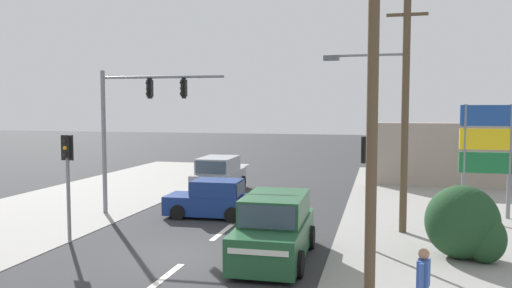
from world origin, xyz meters
The scene contains 18 objects.
ground_plane centered at (0.00, 0.00, 0.00)m, with size 140.00×140.00×0.00m, color #303033.
lane_dash_near centered at (0.00, -2.00, 0.00)m, with size 0.20×2.40×0.01m, color silver.
lane_dash_mid centered at (0.00, 3.00, 0.00)m, with size 0.20×2.40×0.01m, color silver.
lane_dash_far centered at (0.00, 8.00, 0.00)m, with size 0.20×2.40×0.01m, color silver.
kerb_right_verge centered at (9.00, 2.00, 0.01)m, with size 10.00×44.00×0.02m, color gray.
kerb_left_verge centered at (-8.50, 4.00, 0.01)m, with size 8.00×40.00×0.02m, color gray.
utility_pole_foreground_right centered at (5.13, -2.07, 5.52)m, with size 3.78×0.62×10.30m.
utility_pole_midground_right centered at (6.13, 4.50, 4.75)m, with size 3.78×0.31×8.78m.
traffic_signal_mast centered at (-4.50, 4.93, 4.15)m, with size 5.29×0.52×6.00m.
pedestal_signal_right_kerb centered at (5.09, 2.08, 2.42)m, with size 0.44×0.29×3.56m.
pedestal_signal_left_kerb centered at (-4.60, 0.61, 2.42)m, with size 0.44×0.29×3.56m.
shopping_plaza_sign centered at (9.62, 7.82, 2.98)m, with size 2.10×0.16×4.60m.
roadside_bush centered at (7.93, 1.69, 1.03)m, with size 2.23×1.91×2.19m.
shopfront_wall_far centered at (11.00, 16.00, 1.80)m, with size 12.00×1.00×3.60m, color #A39384.
hatchback_kerbside_parked centered at (-1.17, 5.30, 0.70)m, with size 3.70×1.90×1.53m.
suv_receding_far centered at (-2.74, 10.92, 0.88)m, with size 2.18×4.60×1.90m.
suv_crossing_left centered at (2.47, 0.36, 0.88)m, with size 2.15×4.58×1.90m.
pedestrian_at_kerb centered at (6.34, -3.43, 0.93)m, with size 0.30×0.55×1.63m.
Camera 1 is at (5.45, -13.79, 4.45)m, focal length 35.00 mm.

